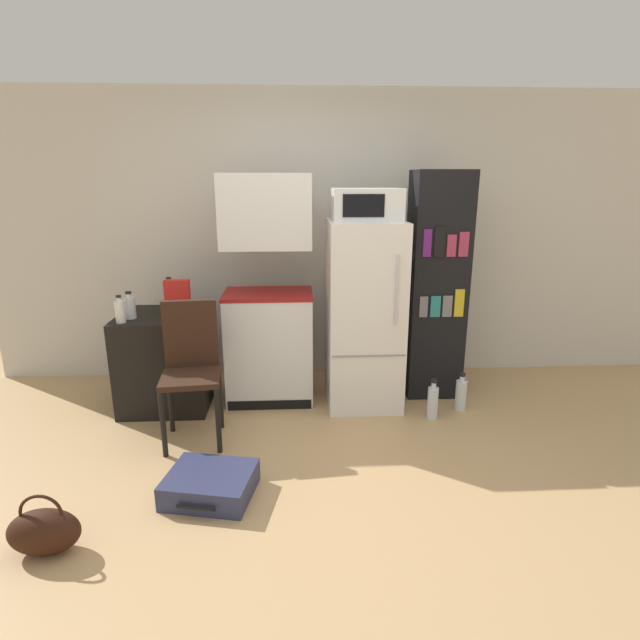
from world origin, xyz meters
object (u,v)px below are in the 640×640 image
at_px(microwave, 366,204).
at_px(suitcase_large_flat, 210,484).
at_px(bottle_milk_white, 120,311).
at_px(water_bottle_middle, 461,394).
at_px(bookshelf, 436,287).
at_px(bottle_wine_dark, 170,298).
at_px(chair, 191,359).
at_px(side_table, 166,360).
at_px(handbag, 44,531).
at_px(kitchen_hutch, 268,302).
at_px(bottle_clear_short, 130,307).
at_px(refrigerator, 364,314).
at_px(water_bottle_front, 433,402).
at_px(cereal_box, 178,299).

relative_size(microwave, suitcase_large_flat, 0.93).
bearing_deg(bottle_milk_white, water_bottle_middle, -0.18).
distance_m(bookshelf, bottle_wine_dark, 2.20).
xyz_separation_m(bottle_milk_white, chair, (0.57, -0.33, -0.27)).
xyz_separation_m(side_table, handbag, (-0.21, -1.74, -0.27)).
relative_size(side_table, microwave, 1.47).
bearing_deg(kitchen_hutch, bottle_wine_dark, -178.11).
xyz_separation_m(suitcase_large_flat, water_bottle_middle, (1.87, 1.07, 0.06)).
distance_m(bottle_milk_white, suitcase_large_flat, 1.56).
relative_size(side_table, bookshelf, 0.41).
distance_m(microwave, chair, 1.76).
bearing_deg(side_table, microwave, -0.18).
relative_size(bottle_wine_dark, chair, 0.29).
height_order(side_table, chair, chair).
bearing_deg(bottle_clear_short, bottle_wine_dark, 31.52).
xyz_separation_m(kitchen_hutch, bottle_milk_white, (-1.10, -0.31, 0.02)).
distance_m(microwave, suitcase_large_flat, 2.31).
bearing_deg(water_bottle_middle, suitcase_large_flat, -150.31).
bearing_deg(refrigerator, water_bottle_middle, -16.71).
bearing_deg(water_bottle_front, suitcase_large_flat, -149.86).
bearing_deg(kitchen_hutch, side_table, -174.50).
bearing_deg(refrigerator, chair, -157.06).
distance_m(suitcase_large_flat, handbag, 0.88).
bearing_deg(handbag, bookshelf, 37.31).
distance_m(microwave, bottle_wine_dark, 1.74).
bearing_deg(side_table, bottle_clear_short, -152.28).
height_order(refrigerator, water_bottle_middle, refrigerator).
bearing_deg(water_bottle_middle, kitchen_hutch, 168.44).
height_order(chair, handbag, chair).
distance_m(refrigerator, water_bottle_front, 0.89).
xyz_separation_m(cereal_box, handbag, (-0.37, -1.64, -0.81)).
bearing_deg(suitcase_large_flat, bottle_clear_short, 134.19).
bearing_deg(bottle_clear_short, chair, -39.62).
relative_size(refrigerator, water_bottle_middle, 4.77).
distance_m(microwave, handbag, 2.95).
xyz_separation_m(microwave, suitcase_large_flat, (-1.09, -1.30, -1.57)).
distance_m(refrigerator, bottle_milk_white, 1.90).
xyz_separation_m(cereal_box, water_bottle_middle, (2.26, -0.13, -0.80)).
bearing_deg(bottle_clear_short, handbag, -89.85).
xyz_separation_m(bottle_wine_dark, water_bottle_front, (2.08, -0.43, -0.77)).
bearing_deg(suitcase_large_flat, handbag, -138.28).
height_order(side_table, kitchen_hutch, kitchen_hutch).
distance_m(refrigerator, bookshelf, 0.67).
relative_size(side_table, bottle_clear_short, 3.64).
bearing_deg(bottle_wine_dark, handbag, -98.51).
distance_m(kitchen_hutch, refrigerator, 0.79).
height_order(kitchen_hutch, cereal_box, kitchen_hutch).
xyz_separation_m(suitcase_large_flat, water_bottle_front, (1.60, 0.93, 0.06)).
xyz_separation_m(bottle_wine_dark, chair, (0.26, -0.61, -0.31)).
height_order(microwave, suitcase_large_flat, microwave).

